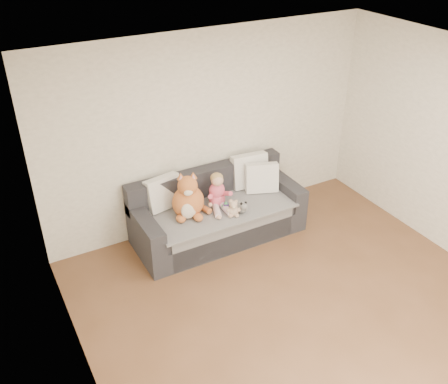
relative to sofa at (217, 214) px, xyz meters
name	(u,v)px	position (x,y,z in m)	size (l,w,h in m)	color
room_shell	(308,206)	(0.14, -1.64, 0.99)	(5.00, 5.00, 5.00)	brown
sofa	(217,214)	(0.00, 0.00, 0.00)	(2.20, 0.94, 0.85)	#252429
cushion_left	(163,193)	(-0.63, 0.26, 0.37)	(0.49, 0.29, 0.44)	white
cushion_right_back	(250,170)	(0.62, 0.22, 0.39)	(0.52, 0.28, 0.47)	white
cushion_right_front	(262,178)	(0.68, 0.01, 0.36)	(0.47, 0.34, 0.41)	white
toddler	(218,193)	(-0.01, -0.05, 0.36)	(0.32, 0.47, 0.46)	#E25065
plush_cat	(188,200)	(-0.43, -0.06, 0.39)	(0.47, 0.43, 0.62)	#B45F28
teddy_bear	(233,209)	(0.05, -0.34, 0.26)	(0.17, 0.14, 0.23)	tan
plush_cow	(241,207)	(0.18, -0.32, 0.24)	(0.15, 0.23, 0.18)	white
sippy_cup	(226,206)	(0.03, -0.18, 0.23)	(0.11, 0.08, 0.13)	#553693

